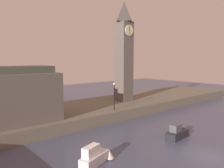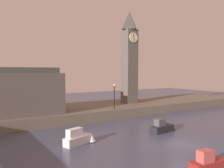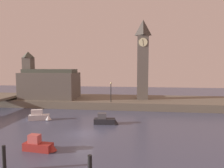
% 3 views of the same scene
% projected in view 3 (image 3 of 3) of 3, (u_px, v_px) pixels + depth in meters
% --- Properties ---
extents(ground_plane, '(120.00, 120.00, 0.00)m').
position_uv_depth(ground_plane, '(83.00, 134.00, 25.76)').
color(ground_plane, '#474C66').
extents(far_embankment, '(70.00, 12.00, 1.50)m').
position_uv_depth(far_embankment, '(106.00, 101.00, 45.47)').
color(far_embankment, '#6B6051').
rests_on(far_embankment, ground).
extents(clock_tower, '(2.60, 2.64, 17.13)m').
position_uv_depth(clock_tower, '(143.00, 59.00, 43.48)').
color(clock_tower, '#5B544C').
rests_on(clock_tower, far_embankment).
extents(parliament_hall, '(12.23, 6.85, 10.49)m').
position_uv_depth(parliament_hall, '(49.00, 84.00, 45.24)').
color(parliament_hall, '#5B544C').
rests_on(parliament_hall, far_embankment).
extents(streetlamp, '(0.36, 0.36, 3.99)m').
position_uv_depth(streetlamp, '(111.00, 90.00, 40.20)').
color(streetlamp, black).
rests_on(streetlamp, far_embankment).
extents(mooring_post_left, '(0.30, 0.30, 2.14)m').
position_uv_depth(mooring_post_left, '(4.00, 158.00, 16.62)').
color(mooring_post_left, black).
rests_on(mooring_post_left, ground).
extents(mooring_post_right, '(0.34, 0.34, 1.81)m').
position_uv_depth(mooring_post_right, '(90.00, 166.00, 15.55)').
color(mooring_post_right, black).
rests_on(mooring_post_right, ground).
extents(boat_barge_dark, '(3.78, 1.48, 1.66)m').
position_uv_depth(boat_barge_dark, '(106.00, 120.00, 30.15)').
color(boat_barge_dark, '#232328').
rests_on(boat_barge_dark, ground).
extents(boat_dinghy_red, '(3.60, 1.42, 1.68)m').
position_uv_depth(boat_dinghy_red, '(40.00, 145.00, 20.57)').
color(boat_dinghy_red, maroon).
rests_on(boat_dinghy_red, ground).
extents(boat_ferry_white, '(3.82, 1.98, 1.69)m').
position_uv_depth(boat_ferry_white, '(40.00, 116.00, 32.39)').
color(boat_ferry_white, silver).
rests_on(boat_ferry_white, ground).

